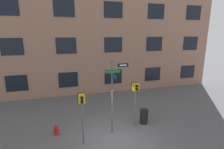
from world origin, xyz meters
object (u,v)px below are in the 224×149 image
Objects in this scene: street_sign_pole at (113,90)px; pedestrian_signal_left at (82,105)px; fire_hydrant at (56,130)px; pedestrian_signal_right at (135,93)px; trash_bin at (144,116)px.

pedestrian_signal_left is (-1.71, -0.56, -0.39)m from street_sign_pole.
fire_hydrant is at bearing 169.30° from street_sign_pole.
street_sign_pole is 1.36m from pedestrian_signal_right.
pedestrian_signal_left reaches higher than trash_bin.
street_sign_pole is 6.86× the size of fire_hydrant.
pedestrian_signal_left is 0.97× the size of pedestrian_signal_right.
street_sign_pole is 2.91m from trash_bin.
pedestrian_signal_right is 1.88m from trash_bin.
trash_bin is (2.06, 0.48, -1.99)m from street_sign_pole.
fire_hydrant is 5.09m from trash_bin.
pedestrian_signal_right reaches higher than fire_hydrant.
fire_hydrant is 0.68× the size of trash_bin.
trash_bin is (0.74, 0.31, -1.70)m from pedestrian_signal_right.
street_sign_pole is at bearing -10.70° from fire_hydrant.
pedestrian_signal_left is 4.40× the size of fire_hydrant.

